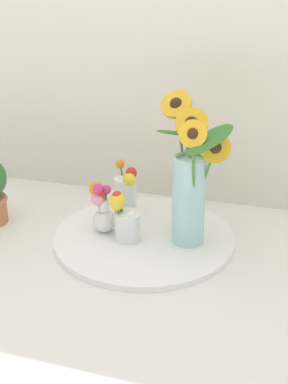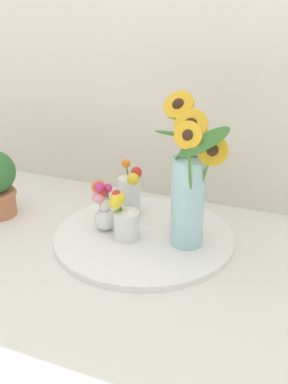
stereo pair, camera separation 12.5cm
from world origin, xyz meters
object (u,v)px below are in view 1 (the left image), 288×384
at_px(serving_tray, 144,236).
at_px(vase_bulb_right, 102,210).
at_px(vase_small_back, 126,193).
at_px(mason_jar_sunflowers, 190,183).
at_px(vase_small_center, 125,219).

xyz_separation_m(serving_tray, vase_bulb_right, (-0.12, -0.02, 0.08)).
distance_m(vase_bulb_right, vase_small_back, 0.12).
relative_size(serving_tray, mason_jar_sunflowers, 1.28).
bearing_deg(vase_bulb_right, vase_small_back, 75.17).
bearing_deg(vase_bulb_right, mason_jar_sunflowers, 4.28).
bearing_deg(vase_bulb_right, vase_small_center, -16.97).
xyz_separation_m(serving_tray, vase_small_center, (-0.04, -0.04, 0.07)).
distance_m(mason_jar_sunflowers, vase_bulb_right, 0.27).
height_order(serving_tray, vase_bulb_right, vase_bulb_right).
relative_size(serving_tray, vase_small_back, 3.04).
xyz_separation_m(vase_bulb_right, vase_small_back, (0.03, 0.12, 0.01)).
bearing_deg(vase_small_back, mason_jar_sunflowers, -25.10).
distance_m(vase_small_center, vase_bulb_right, 0.08).
relative_size(mason_jar_sunflowers, vase_small_center, 2.84).
xyz_separation_m(mason_jar_sunflowers, vase_small_center, (-0.17, -0.04, -0.11)).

